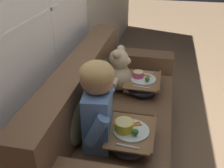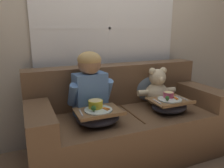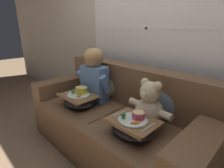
{
  "view_description": "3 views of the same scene",
  "coord_description": "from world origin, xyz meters",
  "px_view_note": "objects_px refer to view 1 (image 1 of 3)",
  "views": [
    {
      "loc": [
        -1.75,
        -0.31,
        1.73
      ],
      "look_at": [
        0.05,
        0.07,
        0.7
      ],
      "focal_mm": 42.0,
      "sensor_mm": 36.0,
      "label": 1
    },
    {
      "loc": [
        -0.95,
        -1.83,
        1.28
      ],
      "look_at": [
        -0.13,
        0.11,
        0.75
      ],
      "focal_mm": 35.0,
      "sensor_mm": 36.0,
      "label": 2
    },
    {
      "loc": [
        1.13,
        -1.13,
        1.31
      ],
      "look_at": [
        -0.13,
        0.12,
        0.72
      ],
      "focal_mm": 28.0,
      "sensor_mm": 36.0,
      "label": 3
    }
  ],
  "objects_px": {
    "throw_pillow_behind_teddy": "(101,69)",
    "lap_tray_child": "(131,137)",
    "couch": "(112,124)",
    "lap_tray_teddy": "(142,84)",
    "throw_pillow_behind_child": "(75,116)",
    "child_figure": "(98,101)",
    "teddy_bear": "(119,72)"
  },
  "relations": [
    {
      "from": "throw_pillow_behind_teddy",
      "to": "child_figure",
      "type": "relative_size",
      "value": 0.65
    },
    {
      "from": "throw_pillow_behind_teddy",
      "to": "child_figure",
      "type": "xyz_separation_m",
      "value": [
        -0.75,
        -0.17,
        0.14
      ]
    },
    {
      "from": "throw_pillow_behind_teddy",
      "to": "child_figure",
      "type": "height_order",
      "value": "child_figure"
    },
    {
      "from": "lap_tray_teddy",
      "to": "couch",
      "type": "bearing_deg",
      "value": 150.85
    },
    {
      "from": "teddy_bear",
      "to": "lap_tray_teddy",
      "type": "xyz_separation_m",
      "value": [
        0.0,
        -0.22,
        -0.1
      ]
    },
    {
      "from": "throw_pillow_behind_teddy",
      "to": "teddy_bear",
      "type": "distance_m",
      "value": 0.17
    },
    {
      "from": "child_figure",
      "to": "lap_tray_teddy",
      "type": "height_order",
      "value": "child_figure"
    },
    {
      "from": "couch",
      "to": "lap_tray_teddy",
      "type": "xyz_separation_m",
      "value": [
        0.38,
        -0.21,
        0.21
      ]
    },
    {
      "from": "couch",
      "to": "throw_pillow_behind_teddy",
      "type": "relative_size",
      "value": 4.91
    },
    {
      "from": "child_figure",
      "to": "lap_tray_teddy",
      "type": "relative_size",
      "value": 1.59
    },
    {
      "from": "throw_pillow_behind_teddy",
      "to": "lap_tray_teddy",
      "type": "height_order",
      "value": "throw_pillow_behind_teddy"
    },
    {
      "from": "throw_pillow_behind_child",
      "to": "lap_tray_teddy",
      "type": "height_order",
      "value": "throw_pillow_behind_child"
    },
    {
      "from": "couch",
      "to": "throw_pillow_behind_child",
      "type": "relative_size",
      "value": 4.63
    },
    {
      "from": "throw_pillow_behind_child",
      "to": "throw_pillow_behind_teddy",
      "type": "bearing_deg",
      "value": 0.0
    },
    {
      "from": "throw_pillow_behind_teddy",
      "to": "lap_tray_child",
      "type": "bearing_deg",
      "value": -152.61
    },
    {
      "from": "throw_pillow_behind_child",
      "to": "teddy_bear",
      "type": "bearing_deg",
      "value": -12.8
    },
    {
      "from": "child_figure",
      "to": "lap_tray_child",
      "type": "height_order",
      "value": "child_figure"
    },
    {
      "from": "throw_pillow_behind_teddy",
      "to": "teddy_bear",
      "type": "height_order",
      "value": "teddy_bear"
    },
    {
      "from": "throw_pillow_behind_child",
      "to": "teddy_bear",
      "type": "distance_m",
      "value": 0.77
    },
    {
      "from": "couch",
      "to": "throw_pillow_behind_child",
      "type": "xyz_separation_m",
      "value": [
        -0.37,
        0.18,
        0.33
      ]
    },
    {
      "from": "teddy_bear",
      "to": "throw_pillow_behind_teddy",
      "type": "bearing_deg",
      "value": 89.85
    },
    {
      "from": "teddy_bear",
      "to": "throw_pillow_behind_child",
      "type": "bearing_deg",
      "value": 167.2
    },
    {
      "from": "throw_pillow_behind_child",
      "to": "lap_tray_teddy",
      "type": "relative_size",
      "value": 1.09
    },
    {
      "from": "throw_pillow_behind_child",
      "to": "throw_pillow_behind_teddy",
      "type": "xyz_separation_m",
      "value": [
        0.75,
        0.0,
        0.0
      ]
    },
    {
      "from": "couch",
      "to": "child_figure",
      "type": "distance_m",
      "value": 0.6
    },
    {
      "from": "throw_pillow_behind_teddy",
      "to": "lap_tray_child",
      "type": "xyz_separation_m",
      "value": [
        -0.75,
        -0.39,
        -0.12
      ]
    },
    {
      "from": "teddy_bear",
      "to": "lap_tray_teddy",
      "type": "height_order",
      "value": "teddy_bear"
    },
    {
      "from": "child_figure",
      "to": "throw_pillow_behind_child",
      "type": "bearing_deg",
      "value": 90.04
    },
    {
      "from": "throw_pillow_behind_child",
      "to": "lap_tray_child",
      "type": "distance_m",
      "value": 0.41
    },
    {
      "from": "couch",
      "to": "lap_tray_teddy",
      "type": "relative_size",
      "value": 5.06
    },
    {
      "from": "couch",
      "to": "lap_tray_child",
      "type": "bearing_deg",
      "value": -151.07
    },
    {
      "from": "child_figure",
      "to": "teddy_bear",
      "type": "distance_m",
      "value": 0.77
    }
  ]
}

